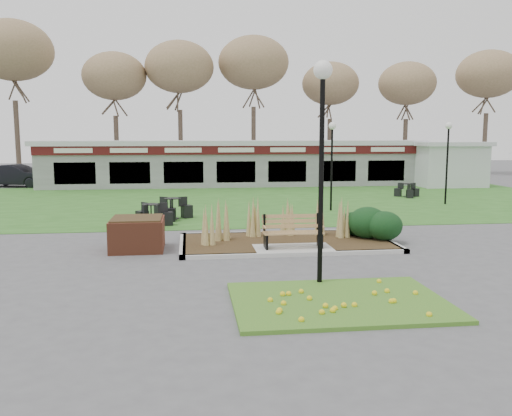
{
  "coord_description": "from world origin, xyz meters",
  "views": [
    {
      "loc": [
        -2.91,
        -14.65,
        3.33
      ],
      "look_at": [
        -0.83,
        2.0,
        1.02
      ],
      "focal_mm": 38.0,
      "sensor_mm": 36.0,
      "label": 1
    }
  ],
  "objects": [
    {
      "name": "ground",
      "position": [
        0.0,
        0.0,
        0.0
      ],
      "size": [
        100.0,
        100.0,
        0.0
      ],
      "primitive_type": "plane",
      "color": "#515154",
      "rests_on": "ground"
    },
    {
      "name": "bistro_set_a",
      "position": [
        -4.27,
        5.0,
        0.29
      ],
      "size": [
        1.4,
        1.5,
        0.8
      ],
      "color": "black",
      "rests_on": "ground"
    },
    {
      "name": "flower_bed",
      "position": [
        0.0,
        -4.6,
        0.07
      ],
      "size": [
        4.2,
        3.0,
        0.16
      ],
      "color": "#317321",
      "rests_on": "ground"
    },
    {
      "name": "lamp_post_near_left",
      "position": [
        -0.07,
        -3.27,
        3.54
      ],
      "size": [
        0.4,
        0.4,
        4.86
      ],
      "color": "black",
      "rests_on": "ground"
    },
    {
      "name": "food_pavilion",
      "position": [
        0.0,
        19.96,
        1.48
      ],
      "size": [
        24.6,
        3.4,
        2.9
      ],
      "color": "gray",
      "rests_on": "ground"
    },
    {
      "name": "lamp_post_far_right",
      "position": [
        9.17,
        9.52,
        2.81
      ],
      "size": [
        0.32,
        0.32,
        3.86
      ],
      "color": "black",
      "rests_on": "ground"
    },
    {
      "name": "car_black",
      "position": [
        -13.6,
        21.0,
        0.7
      ],
      "size": [
        4.52,
        2.6,
        1.41
      ],
      "primitive_type": "imported",
      "rotation": [
        0.0,
        0.0,
        1.29
      ],
      "color": "black",
      "rests_on": "ground"
    },
    {
      "name": "bistro_set_d",
      "position": [
        8.55,
        12.53,
        0.26
      ],
      "size": [
        1.31,
        1.26,
        0.71
      ],
      "color": "black",
      "rests_on": "ground"
    },
    {
      "name": "planting_bed",
      "position": [
        1.27,
        1.35,
        0.37
      ],
      "size": [
        6.75,
        3.4,
        1.27
      ],
      "color": "black",
      "rests_on": "ground"
    },
    {
      "name": "service_hut",
      "position": [
        13.5,
        18.0,
        1.45
      ],
      "size": [
        4.4,
        3.4,
        2.83
      ],
      "color": "silver",
      "rests_on": "ground"
    },
    {
      "name": "lamp_post_mid_right",
      "position": [
        3.22,
        8.09,
        2.78
      ],
      "size": [
        0.32,
        0.32,
        3.82
      ],
      "color": "black",
      "rests_on": "ground"
    },
    {
      "name": "brick_planter",
      "position": [
        -4.4,
        1.0,
        0.48
      ],
      "size": [
        1.5,
        1.5,
        0.95
      ],
      "color": "brown",
      "rests_on": "ground"
    },
    {
      "name": "bistro_set_b",
      "position": [
        -3.55,
        6.56,
        0.29
      ],
      "size": [
        1.54,
        1.42,
        0.82
      ],
      "color": "black",
      "rests_on": "ground"
    },
    {
      "name": "tree_backdrop",
      "position": [
        0.0,
        28.0,
        8.36
      ],
      "size": [
        47.24,
        5.24,
        10.36
      ],
      "color": "#47382B",
      "rests_on": "ground"
    },
    {
      "name": "park_bench",
      "position": [
        0.0,
        0.25,
        0.59
      ],
      "size": [
        1.7,
        0.66,
        0.93
      ],
      "color": "olive",
      "rests_on": "ground"
    },
    {
      "name": "lawn",
      "position": [
        0.0,
        12.0,
        0.01
      ],
      "size": [
        34.0,
        16.0,
        0.02
      ],
      "primitive_type": "cube",
      "color": "#2B601E",
      "rests_on": "ground"
    }
  ]
}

